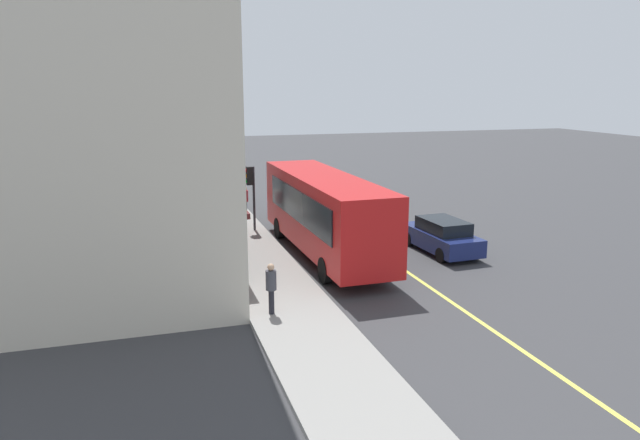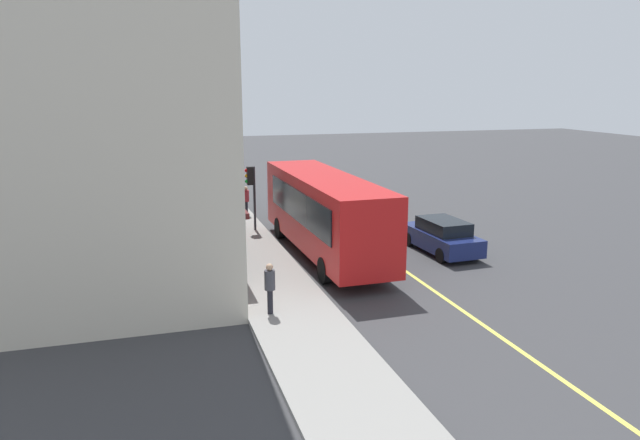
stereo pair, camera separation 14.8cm
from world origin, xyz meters
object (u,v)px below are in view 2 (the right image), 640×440
Objects in this scene: pedestrian_at_corner at (246,198)px; pedestrian_by_curb at (270,284)px; car_navy at (442,236)px; pedestrian_mid_block at (237,202)px; traffic_light at (251,183)px; bus at (324,211)px.

pedestrian_at_corner is 14.80m from pedestrian_by_curb.
pedestrian_mid_block reaches higher than car_navy.
pedestrian_by_curb reaches higher than car_navy.
pedestrian_mid_block is at bearing 141.45° from pedestrian_at_corner.
traffic_light reaches higher than pedestrian_by_curb.
bus reaches higher than pedestrian_at_corner.
bus is 7.20× the size of pedestrian_mid_block.
bus is 7.41m from pedestrian_by_curb.
pedestrian_at_corner is (9.45, 7.08, 0.39)m from car_navy.
traffic_light is 11.42m from pedestrian_by_curb.
pedestrian_mid_block is at bearing 41.79° from car_navy.
pedestrian_at_corner is 1.06× the size of pedestrian_mid_block.
bus is 8.63m from pedestrian_at_corner.
traffic_light is 1.95× the size of pedestrian_at_corner.
traffic_light reaches higher than car_navy.
traffic_light is at bearing 174.88° from pedestrian_at_corner.
pedestrian_by_curb reaches higher than pedestrian_mid_block.
traffic_light is at bearing -7.41° from pedestrian_by_curb.
car_navy is 10.30m from pedestrian_by_curb.
bus is 8.04m from pedestrian_mid_block.
pedestrian_by_curb is (-14.70, 1.77, 0.01)m from pedestrian_at_corner.
pedestrian_at_corner is at bearing -5.12° from traffic_light.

